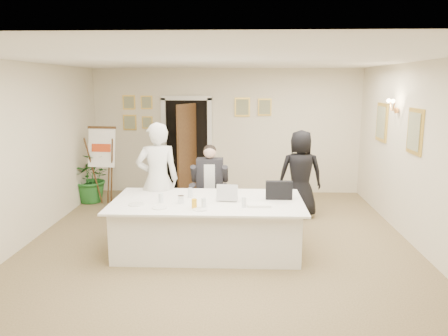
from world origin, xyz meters
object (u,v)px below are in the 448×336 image
at_px(conference_table, 208,225).
at_px(oj_glass, 194,204).
at_px(flip_chart, 105,169).
at_px(seated_man, 210,185).
at_px(standing_woman, 300,174).
at_px(standing_man, 158,180).
at_px(potted_palm, 92,177).
at_px(steel_jug, 181,199).
at_px(paper_stack, 259,205).
at_px(laptop, 227,191).
at_px(laptop_bag, 279,190).

distance_m(conference_table, oj_glass, 0.63).
bearing_deg(flip_chart, seated_man, -29.39).
bearing_deg(standing_woman, standing_man, 25.11).
bearing_deg(flip_chart, potted_palm, 150.35).
distance_m(standing_man, steel_jug, 0.94).
relative_size(standing_man, paper_stack, 5.70).
height_order(standing_man, oj_glass, standing_man).
height_order(conference_table, potted_palm, potted_palm).
xyz_separation_m(potted_palm, laptop, (2.93, -2.59, 0.38)).
distance_m(seated_man, oj_glass, 1.60).
relative_size(potted_palm, paper_stack, 3.23).
relative_size(standing_man, standing_woman, 1.14).
bearing_deg(conference_table, seated_man, 92.53).
distance_m(standing_woman, oj_glass, 2.79).
bearing_deg(laptop_bag, steel_jug, -168.89).
xyz_separation_m(laptop_bag, paper_stack, (-0.31, -0.36, -0.12)).
bearing_deg(laptop_bag, oj_glass, -156.13).
distance_m(potted_palm, paper_stack, 4.46).
relative_size(flip_chart, standing_woman, 0.97).
relative_size(laptop, oj_glass, 2.61).
relative_size(conference_table, standing_woman, 1.71).
bearing_deg(standing_woman, flip_chart, -9.50).
xyz_separation_m(flip_chart, laptop_bag, (3.36, -2.33, 0.17)).
distance_m(standing_man, laptop, 1.29).
distance_m(laptop, steel_jug, 0.70).
height_order(standing_man, steel_jug, standing_man).
distance_m(conference_table, steel_jug, 0.60).
bearing_deg(potted_palm, oj_glass, -50.80).
xyz_separation_m(flip_chart, oj_glass, (2.15, -2.86, 0.10)).
bearing_deg(standing_man, laptop_bag, 149.25).
bearing_deg(standing_man, potted_palm, -63.64).
relative_size(conference_table, oj_glass, 21.55).
xyz_separation_m(conference_table, laptop, (0.29, 0.05, 0.52)).
relative_size(seated_man, flip_chart, 0.91).
xyz_separation_m(standing_man, laptop, (1.15, -0.59, -0.02)).
distance_m(seated_man, steel_jug, 1.38).
distance_m(flip_chart, potted_palm, 0.44).
relative_size(standing_woman, laptop_bag, 4.18).
bearing_deg(laptop, oj_glass, -129.24).
bearing_deg(seated_man, conference_table, -80.05).
height_order(potted_palm, laptop_bag, potted_palm).
bearing_deg(paper_stack, laptop_bag, 49.42).
xyz_separation_m(conference_table, flip_chart, (-2.30, 2.45, 0.35)).
distance_m(flip_chart, standing_man, 2.32).
bearing_deg(oj_glass, standing_man, 123.82).
xyz_separation_m(flip_chart, standing_woman, (3.89, -0.68, 0.08)).
xyz_separation_m(seated_man, flip_chart, (-2.25, 1.27, 0.01)).
xyz_separation_m(laptop, paper_stack, (0.45, -0.30, -0.12)).
xyz_separation_m(conference_table, standing_man, (-0.86, 0.64, 0.54)).
distance_m(flip_chart, laptop_bag, 4.09).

